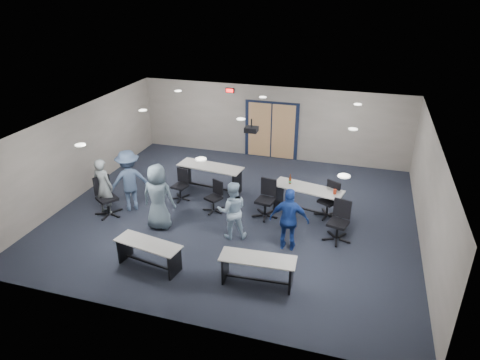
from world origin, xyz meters
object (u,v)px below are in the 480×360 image
(table_front_right, at_px, (258,266))
(chair_back_b, at_px, (213,197))
(table_back_left, at_px, (210,174))
(person_gray, at_px, (103,186))
(chair_back_d, at_px, (328,200))
(chair_back_a, at_px, (180,185))
(chair_loose_left, at_px, (107,197))
(person_navy, at_px, (289,220))
(chair_back_c, at_px, (265,199))
(chair_loose_right, at_px, (338,222))
(table_front_left, at_px, (149,250))
(table_back_right, at_px, (307,195))
(person_lightblue, at_px, (232,210))
(person_back, at_px, (129,180))
(person_plaid, at_px, (158,197))

(table_front_right, relative_size, chair_back_b, 1.84)
(table_front_right, height_order, chair_back_b, chair_back_b)
(table_back_left, distance_m, person_gray, 3.28)
(table_back_left, xyz_separation_m, chair_back_d, (3.75, -0.61, -0.06))
(chair_back_a, bearing_deg, table_back_left, 62.50)
(chair_loose_left, relative_size, person_navy, 0.69)
(chair_back_c, xyz_separation_m, chair_loose_right, (2.07, -0.66, -0.00))
(person_navy, bearing_deg, table_front_right, 73.70)
(chair_loose_right, relative_size, person_gray, 0.65)
(chair_back_b, relative_size, person_gray, 0.55)
(table_front_right, bearing_deg, table_front_left, 179.34)
(table_back_left, relative_size, person_navy, 1.29)
(table_back_right, xyz_separation_m, chair_back_a, (-3.84, -0.27, -0.09))
(chair_back_d, height_order, person_lightblue, person_lightblue)
(table_back_right, height_order, chair_loose_left, chair_loose_left)
(person_back, bearing_deg, person_plaid, 112.81)
(table_front_right, relative_size, person_plaid, 0.93)
(chair_back_a, height_order, person_gray, person_gray)
(chair_back_b, bearing_deg, table_front_right, -28.69)
(chair_loose_right, bearing_deg, person_plaid, -156.98)
(person_lightblue, bearing_deg, person_back, -30.52)
(chair_back_d, height_order, person_back, person_back)
(chair_back_d, bearing_deg, person_plaid, -126.67)
(chair_back_d, xyz_separation_m, chair_loose_left, (-6.01, -1.73, 0.06))
(table_back_right, xyz_separation_m, person_lightblue, (-1.67, -1.82, 0.23))
(table_back_left, bearing_deg, chair_back_b, -59.74)
(chair_back_a, bearing_deg, person_back, -128.68)
(chair_back_c, xyz_separation_m, person_lightblue, (-0.57, -1.28, 0.24))
(chair_back_d, bearing_deg, table_back_left, -159.67)
(table_front_right, relative_size, person_navy, 1.03)
(person_navy, bearing_deg, chair_back_c, -58.26)
(chair_loose_right, bearing_deg, table_front_left, -135.24)
(chair_back_c, height_order, chair_loose_right, chair_back_c)
(table_front_right, relative_size, chair_back_c, 1.55)
(person_gray, relative_size, person_lightblue, 1.07)
(table_front_left, height_order, person_lightblue, person_lightblue)
(table_front_left, bearing_deg, chair_loose_left, 150.39)
(table_back_left, height_order, chair_back_c, chair_back_c)
(table_front_right, distance_m, person_gray, 5.33)
(person_lightblue, bearing_deg, chair_back_d, -161.63)
(person_plaid, bearing_deg, table_front_right, 151.54)
(chair_loose_right, height_order, person_back, person_back)
(chair_loose_right, bearing_deg, chair_loose_left, -160.77)
(person_gray, xyz_separation_m, person_back, (0.58, 0.42, 0.07))
(chair_loose_left, bearing_deg, person_back, -7.81)
(chair_back_a, relative_size, chair_loose_left, 0.83)
(chair_loose_right, bearing_deg, person_lightblue, -152.45)
(table_front_right, height_order, chair_back_c, chair_back_c)
(chair_back_a, distance_m, person_back, 1.54)
(table_back_right, bearing_deg, table_front_right, -86.98)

